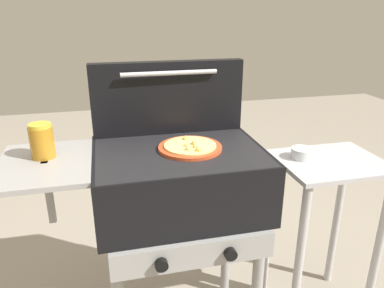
{
  "coord_description": "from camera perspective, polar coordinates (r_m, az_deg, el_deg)",
  "views": [
    {
      "loc": [
        -0.26,
        -1.27,
        1.42
      ],
      "look_at": [
        0.05,
        0.0,
        0.92
      ],
      "focal_mm": 34.75,
      "sensor_mm": 36.0,
      "label": 1
    }
  ],
  "objects": [
    {
      "name": "sauce_jar",
      "position": [
        1.41,
        -22.04,
        0.44
      ],
      "size": [
        0.08,
        0.08,
        0.13
      ],
      "color": "#B77A1E",
      "rests_on": "grill"
    },
    {
      "name": "pizza_cheese",
      "position": [
        1.41,
        -0.29,
        -0.4
      ],
      "size": [
        0.24,
        0.24,
        0.04
      ],
      "color": "#C64723",
      "rests_on": "grill"
    },
    {
      "name": "topping_bowl_near",
      "position": [
        1.66,
        16.56,
        -1.42
      ],
      "size": [
        0.1,
        0.1,
        0.04
      ],
      "color": "silver",
      "rests_on": "prep_table"
    },
    {
      "name": "grill_lid_open",
      "position": [
        1.55,
        -3.68,
        7.13
      ],
      "size": [
        0.63,
        0.08,
        0.3
      ],
      "color": "black",
      "rests_on": "grill"
    },
    {
      "name": "grill",
      "position": [
        1.45,
        -2.43,
        -6.33
      ],
      "size": [
        0.96,
        0.53,
        0.9
      ],
      "color": "black",
      "rests_on": "ground_plane"
    },
    {
      "name": "prep_table",
      "position": [
        1.79,
        19.64,
        -9.17
      ],
      "size": [
        0.44,
        0.36,
        0.79
      ],
      "color": "#B2B2B7",
      "rests_on": "ground_plane"
    }
  ]
}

